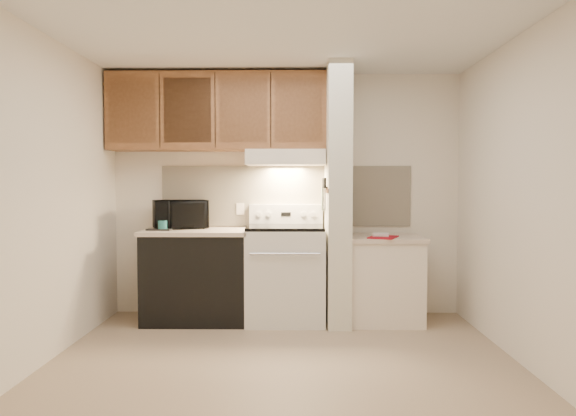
{
  "coord_description": "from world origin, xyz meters",
  "views": [
    {
      "loc": [
        0.09,
        -3.88,
        1.37
      ],
      "look_at": [
        0.03,
        0.75,
        1.14
      ],
      "focal_mm": 32.0,
      "sensor_mm": 36.0,
      "label": 1
    }
  ],
  "objects": [
    {
      "name": "microwave",
      "position": [
        -1.08,
        1.31,
        1.05
      ],
      "size": [
        0.61,
        0.52,
        0.29
      ],
      "primitive_type": "imported",
      "rotation": [
        0.0,
        0.0,
        0.38
      ],
      "color": "black",
      "rests_on": "left_countertop"
    },
    {
      "name": "range_knob_left_inner",
      "position": [
        -0.18,
        1.4,
        1.05
      ],
      "size": [
        0.05,
        0.02,
        0.05
      ],
      "primitive_type": "cylinder",
      "rotation": [
        1.57,
        0.0,
        0.0
      ],
      "color": "silver",
      "rests_on": "range_backguard"
    },
    {
      "name": "cab_door_b",
      "position": [
        -0.96,
        1.17,
        2.08
      ],
      "size": [
        0.46,
        0.01,
        0.63
      ],
      "primitive_type": "cube",
      "color": "brown",
      "rests_on": "upper_cabinets"
    },
    {
      "name": "outlet",
      "position": [
        -0.48,
        1.48,
        1.1
      ],
      "size": [
        0.08,
        0.01,
        0.12
      ],
      "primitive_type": "cube",
      "color": "white",
      "rests_on": "backsplash"
    },
    {
      "name": "red_folder",
      "position": [
        0.93,
        1.0,
        0.86
      ],
      "size": [
        0.34,
        0.39,
        0.01
      ],
      "primitive_type": "cube",
      "rotation": [
        0.0,
        0.0,
        -0.4
      ],
      "color": "maroon",
      "rests_on": "right_countertop"
    },
    {
      "name": "knife_blade_d",
      "position": [
        0.38,
        1.19,
        1.22
      ],
      "size": [
        0.01,
        0.04,
        0.16
      ],
      "primitive_type": "cube",
      "color": "silver",
      "rests_on": "knife_strip"
    },
    {
      "name": "range_display",
      "position": [
        0.0,
        1.4,
        1.05
      ],
      "size": [
        0.1,
        0.01,
        0.04
      ],
      "primitive_type": "cube",
      "color": "black",
      "rests_on": "range_backguard"
    },
    {
      "name": "knife_handle_c",
      "position": [
        0.38,
        1.09,
        1.37
      ],
      "size": [
        0.02,
        0.02,
        0.1
      ],
      "primitive_type": "cylinder",
      "color": "black",
      "rests_on": "knife_strip"
    },
    {
      "name": "cab_door_a",
      "position": [
        -1.51,
        1.17,
        2.08
      ],
      "size": [
        0.46,
        0.01,
        0.63
      ],
      "primitive_type": "cube",
      "color": "brown",
      "rests_on": "upper_cabinets"
    },
    {
      "name": "range_knob_right_outer",
      "position": [
        0.28,
        1.4,
        1.05
      ],
      "size": [
        0.05,
        0.02,
        0.05
      ],
      "primitive_type": "cylinder",
      "rotation": [
        1.57,
        0.0,
        0.0
      ],
      "color": "silver",
      "rests_on": "range_backguard"
    },
    {
      "name": "knife_handle_e",
      "position": [
        0.38,
        1.25,
        1.37
      ],
      "size": [
        0.02,
        0.02,
        0.1
      ],
      "primitive_type": "cylinder",
      "color": "black",
      "rests_on": "knife_strip"
    },
    {
      "name": "knife_blade_b",
      "position": [
        0.38,
        1.03,
        1.21
      ],
      "size": [
        0.01,
        0.04,
        0.18
      ],
      "primitive_type": "cube",
      "color": "silver",
      "rests_on": "knife_strip"
    },
    {
      "name": "cab_door_c",
      "position": [
        -0.42,
        1.17,
        2.08
      ],
      "size": [
        0.46,
        0.01,
        0.63
      ],
      "primitive_type": "cube",
      "color": "brown",
      "rests_on": "upper_cabinets"
    },
    {
      "name": "wall_back",
      "position": [
        0.0,
        1.5,
        1.25
      ],
      "size": [
        3.6,
        2.5,
        0.02
      ],
      "primitive_type": "cube",
      "rotation": [
        1.57,
        0.0,
        0.0
      ],
      "color": "white",
      "rests_on": "floor"
    },
    {
      "name": "cab_door_d",
      "position": [
        0.13,
        1.17,
        2.08
      ],
      "size": [
        0.46,
        0.01,
        0.63
      ],
      "primitive_type": "cube",
      "color": "brown",
      "rests_on": "upper_cabinets"
    },
    {
      "name": "cooktop",
      "position": [
        0.0,
        1.16,
        0.94
      ],
      "size": [
        0.74,
        0.64,
        0.03
      ],
      "primitive_type": "cube",
      "color": "black",
      "rests_on": "range_body"
    },
    {
      "name": "knife_handle_a",
      "position": [
        0.38,
        0.93,
        1.37
      ],
      "size": [
        0.02,
        0.02,
        0.1
      ],
      "primitive_type": "cylinder",
      "color": "black",
      "rests_on": "knife_strip"
    },
    {
      "name": "backsplash",
      "position": [
        0.0,
        1.49,
        1.24
      ],
      "size": [
        2.6,
        0.02,
        0.63
      ],
      "primitive_type": "cube",
      "color": "#FFEECE",
      "rests_on": "wall_back"
    },
    {
      "name": "pillar_trim",
      "position": [
        0.39,
        1.15,
        1.3
      ],
      "size": [
        0.01,
        0.7,
        0.04
      ],
      "primitive_type": "cube",
      "color": "brown",
      "rests_on": "partition_pillar"
    },
    {
      "name": "range_knob_right_inner",
      "position": [
        0.18,
        1.4,
        1.05
      ],
      "size": [
        0.05,
        0.02,
        0.05
      ],
      "primitive_type": "cylinder",
      "rotation": [
        1.57,
        0.0,
        0.0
      ],
      "color": "silver",
      "rests_on": "range_backguard"
    },
    {
      "name": "knife_handle_b",
      "position": [
        0.38,
        1.02,
        1.37
      ],
      "size": [
        0.02,
        0.02,
        0.1
      ],
      "primitive_type": "cylinder",
      "color": "black",
      "rests_on": "knife_strip"
    },
    {
      "name": "knife_blade_e",
      "position": [
        0.38,
        1.25,
        1.21
      ],
      "size": [
        0.01,
        0.04,
        0.18
      ],
      "primitive_type": "cube",
      "color": "silver",
      "rests_on": "knife_strip"
    },
    {
      "name": "floor",
      "position": [
        0.0,
        0.0,
        0.0
      ],
      "size": [
        3.6,
        3.6,
        0.0
      ],
      "primitive_type": "plane",
      "color": "tan",
      "rests_on": "ground"
    },
    {
      "name": "wall_left",
      "position": [
        -1.8,
        0.0,
        1.25
      ],
      "size": [
        0.02,
        3.0,
        2.5
      ],
      "primitive_type": "cube",
      "color": "white",
      "rests_on": "floor"
    },
    {
      "name": "oven_mitt",
      "position": [
        0.38,
        1.32,
        1.22
      ],
      "size": [
        0.03,
        0.1,
        0.24
      ],
      "primitive_type": "cube",
      "color": "slate",
      "rests_on": "partition_pillar"
    },
    {
      "name": "dishwasher_front",
      "position": [
        -0.88,
        1.17,
        0.43
      ],
      "size": [
        1.0,
        0.63,
        0.87
      ],
      "primitive_type": "cube",
      "color": "black",
      "rests_on": "floor"
    },
    {
      "name": "white_box",
      "position": [
        0.92,
        1.05,
        0.87
      ],
      "size": [
        0.17,
        0.13,
        0.04
      ],
      "primitive_type": "cube",
      "rotation": [
        0.0,
        0.0,
        -0.2
      ],
      "color": "white",
      "rests_on": "right_countertop"
    },
    {
      "name": "cab_gap_b",
      "position": [
        -0.69,
        1.16,
        2.08
      ],
      "size": [
        0.01,
        0.01,
        0.73
      ],
      "primitive_type": "cube",
      "color": "black",
      "rests_on": "upper_cabinets"
    },
    {
      "name": "hood_lip",
      "position": [
        0.0,
        1.07,
        1.58
      ],
      "size": [
        0.78,
        0.04,
        0.06
      ],
      "primitive_type": "cube",
      "color": "white",
      "rests_on": "range_hood"
    },
    {
      "name": "knife_strip",
      "position": [
        0.39,
        1.1,
        1.32
      ],
      "size": [
        0.02,
        0.42,
        0.04
      ],
      "primitive_type": "cube",
      "color": "black",
      "rests_on": "partition_pillar"
    },
    {
      "name": "wall_right",
      "position": [
        1.8,
        0.0,
        1.25
      ],
      "size": [
        0.02,
        3.0,
        2.5
      ],
      "primitive_type": "cube",
      "color": "white",
      "rests_on": "floor"
    },
    {
      "name": "ceiling",
      "position": [
        0.0,
        0.0,
        2.5
      ],
      "size": [
        3.6,
        3.6,
        0.0
      ],
      "primitive_type": "plane",
      "rotation": [
        3.14,
        0.0,
        0.0
      ],
      "color": "white",
      "rests_on": "wall_back"
    },
    {
      "name": "oven_handle",
      "position": [
        0.0,
        0.8,
        0.72
      ],
      "size": [
        0.65,
        0.02,
        0.02
      ],
      "primitive_type": "cylinder",
      "rotation": [
        0.0,
        1.57,
        0.0
      ],
      "color": "silver",
      "rests_on": "range_body"
    },
    {
      "name": "range_backguard",
      "position": [
        0.0,
        1.44,
        1.05
      ],
      "size": [
        0.76,
        0.08,
        0.2
      ],
      "primitive_type": "cube",
      "color": "silver",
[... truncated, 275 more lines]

